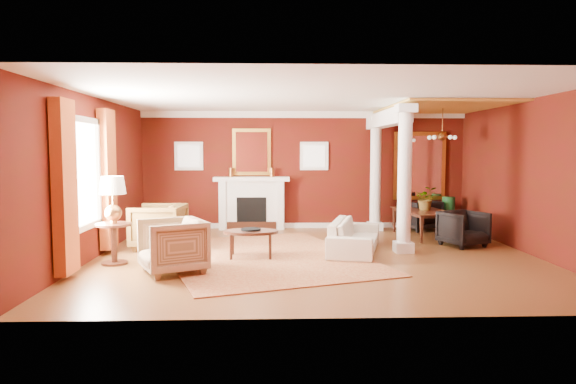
{
  "coord_description": "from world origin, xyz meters",
  "views": [
    {
      "loc": [
        -0.82,
        -9.28,
        1.94
      ],
      "look_at": [
        -0.5,
        0.43,
        1.15
      ],
      "focal_mm": 32.0,
      "sensor_mm": 36.0,
      "label": 1
    }
  ],
  "objects_px": {
    "sofa": "(355,231)",
    "side_table": "(113,205)",
    "dining_table": "(425,216)",
    "armchair_leopard": "(158,224)",
    "armchair_stripe": "(172,243)",
    "coffee_table": "(251,233)"
  },
  "relations": [
    {
      "from": "armchair_leopard",
      "to": "coffee_table",
      "type": "relative_size",
      "value": 0.99
    },
    {
      "from": "sofa",
      "to": "armchair_leopard",
      "type": "height_order",
      "value": "armchair_leopard"
    },
    {
      "from": "sofa",
      "to": "dining_table",
      "type": "bearing_deg",
      "value": -33.37
    },
    {
      "from": "sofa",
      "to": "side_table",
      "type": "distance_m",
      "value": 4.42
    },
    {
      "from": "side_table",
      "to": "sofa",
      "type": "bearing_deg",
      "value": 12.4
    },
    {
      "from": "coffee_table",
      "to": "side_table",
      "type": "height_order",
      "value": "side_table"
    },
    {
      "from": "armchair_leopard",
      "to": "dining_table",
      "type": "bearing_deg",
      "value": 106.74
    },
    {
      "from": "armchair_leopard",
      "to": "coffee_table",
      "type": "bearing_deg",
      "value": 68.23
    },
    {
      "from": "sofa",
      "to": "armchair_stripe",
      "type": "xyz_separation_m",
      "value": [
        -3.16,
        -1.6,
        0.07
      ]
    },
    {
      "from": "armchair_leopard",
      "to": "armchair_stripe",
      "type": "xyz_separation_m",
      "value": [
        0.66,
        -2.02,
        -0.02
      ]
    },
    {
      "from": "side_table",
      "to": "armchair_leopard",
      "type": "bearing_deg",
      "value": 71.44
    },
    {
      "from": "armchair_leopard",
      "to": "side_table",
      "type": "distance_m",
      "value": 1.52
    },
    {
      "from": "sofa",
      "to": "coffee_table",
      "type": "bearing_deg",
      "value": 119.48
    },
    {
      "from": "sofa",
      "to": "dining_table",
      "type": "distance_m",
      "value": 2.48
    },
    {
      "from": "armchair_leopard",
      "to": "coffee_table",
      "type": "height_order",
      "value": "armchair_leopard"
    },
    {
      "from": "dining_table",
      "to": "armchair_stripe",
      "type": "bearing_deg",
      "value": 115.03
    },
    {
      "from": "side_table",
      "to": "dining_table",
      "type": "bearing_deg",
      "value": 22.85
    },
    {
      "from": "armchair_leopard",
      "to": "coffee_table",
      "type": "xyz_separation_m",
      "value": [
        1.86,
        -0.92,
        -0.04
      ]
    },
    {
      "from": "dining_table",
      "to": "armchair_leopard",
      "type": "bearing_deg",
      "value": 94.34
    },
    {
      "from": "sofa",
      "to": "side_table",
      "type": "bearing_deg",
      "value": 117.49
    },
    {
      "from": "armchair_leopard",
      "to": "side_table",
      "type": "height_order",
      "value": "side_table"
    },
    {
      "from": "sofa",
      "to": "armchair_leopard",
      "type": "distance_m",
      "value": 3.85
    }
  ]
}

